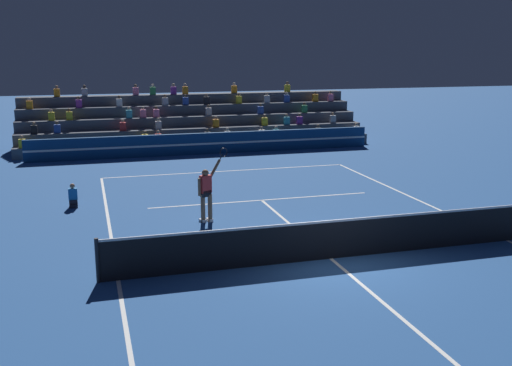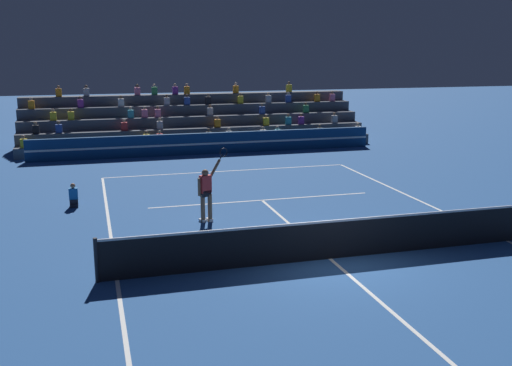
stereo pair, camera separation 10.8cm
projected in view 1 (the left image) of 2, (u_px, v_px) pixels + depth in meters
The scene contains 8 objects.
ground_plane at pixel (331, 259), 15.81m from camera, with size 120.00×120.00×0.00m, color #285699.
court_lines at pixel (331, 258), 15.81m from camera, with size 11.10×23.90×0.01m.
tennis_net at pixel (331, 239), 15.69m from camera, with size 12.00×0.10×1.10m.
sponsor_banner_wall at pixel (206, 143), 31.22m from camera, with size 18.00×0.26×1.10m.
bleacher_stand at pixel (193, 125), 34.68m from camera, with size 19.22×4.75×3.38m.
ball_kid_courtside at pixel (73, 198), 20.83m from camera, with size 0.30×0.36×0.84m.
tennis_player at pixel (206, 192), 18.94m from camera, with size 1.14×0.59×2.38m.
tennis_ball at pixel (399, 239), 17.28m from camera, with size 0.07×0.07×0.07m, color #C6DB33.
Camera 1 is at (-6.04, -13.84, 5.46)m, focal length 42.00 mm.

